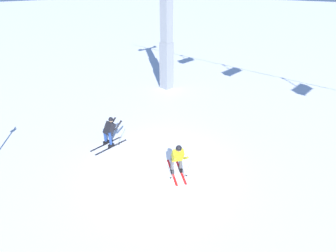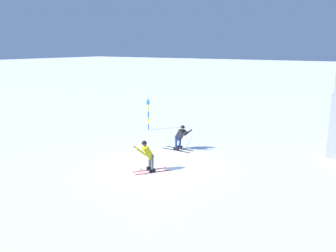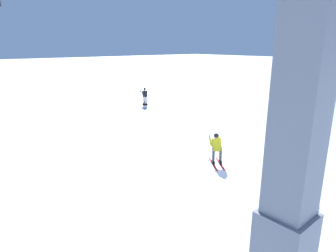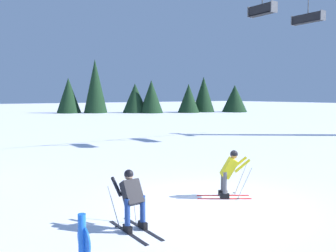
{
  "view_description": "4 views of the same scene",
  "coord_description": "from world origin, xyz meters",
  "px_view_note": "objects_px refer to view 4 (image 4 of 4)",
  "views": [
    {
      "loc": [
        5.95,
        -5.78,
        6.7
      ],
      "look_at": [
        0.15,
        0.4,
        1.87
      ],
      "focal_mm": 26.73,
      "sensor_mm": 36.0,
      "label": 1
    },
    {
      "loc": [
        12.94,
        9.19,
        5.56
      ],
      "look_at": [
        -0.22,
        0.58,
        1.97
      ],
      "focal_mm": 37.56,
      "sensor_mm": 36.0,
      "label": 2
    },
    {
      "loc": [
        -7.84,
        10.71,
        5.61
      ],
      "look_at": [
        1.59,
        2.67,
        2.18
      ],
      "focal_mm": 31.26,
      "sensor_mm": 36.0,
      "label": 3
    },
    {
      "loc": [
        -6.83,
        -7.49,
        3.18
      ],
      "look_at": [
        0.2,
        2.55,
        2.09
      ],
      "focal_mm": 37.57,
      "sensor_mm": 36.0,
      "label": 4
    }
  ],
  "objects_px": {
    "skier_carving_main": "(229,170)",
    "chairlift_seat_fourth": "(307,18)",
    "chairlift_seat_middle": "(261,9)",
    "skier_distant_downhill": "(132,196)"
  },
  "relations": [
    {
      "from": "skier_carving_main",
      "to": "chairlift_seat_middle",
      "type": "xyz_separation_m",
      "value": [
        9.21,
        6.73,
        7.44
      ]
    },
    {
      "from": "chairlift_seat_fourth",
      "to": "skier_distant_downhill",
      "type": "distance_m",
      "value": 20.46
    },
    {
      "from": "chairlift_seat_middle",
      "to": "chairlift_seat_fourth",
      "type": "xyz_separation_m",
      "value": [
        4.63,
        0.0,
        0.04
      ]
    },
    {
      "from": "chairlift_seat_middle",
      "to": "chairlift_seat_fourth",
      "type": "height_order",
      "value": "same"
    },
    {
      "from": "chairlift_seat_fourth",
      "to": "skier_carving_main",
      "type": "bearing_deg",
      "value": -154.05
    },
    {
      "from": "chairlift_seat_middle",
      "to": "skier_distant_downhill",
      "type": "relative_size",
      "value": 1.28
    },
    {
      "from": "skier_carving_main",
      "to": "chairlift_seat_fourth",
      "type": "bearing_deg",
      "value": 25.95
    },
    {
      "from": "skier_carving_main",
      "to": "chairlift_seat_fourth",
      "type": "relative_size",
      "value": 0.73
    },
    {
      "from": "chairlift_seat_middle",
      "to": "skier_distant_downhill",
      "type": "height_order",
      "value": "chairlift_seat_middle"
    },
    {
      "from": "chairlift_seat_middle",
      "to": "chairlift_seat_fourth",
      "type": "relative_size",
      "value": 1.0
    }
  ]
}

